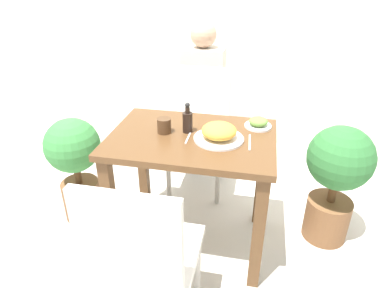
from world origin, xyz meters
The scene contains 13 objects.
ground_plane centered at (0.00, 0.00, 0.00)m, with size 16.00×16.00×0.00m, color beige.
dining_table centered at (0.00, 0.00, 0.59)m, with size 0.89×0.63×0.73m.
chair_near centered at (-0.07, -0.66, 0.51)m, with size 0.42×0.42×0.90m.
chair_far centered at (-0.08, 0.66, 0.51)m, with size 0.42×0.42×0.90m.
food_plate centered at (0.15, -0.02, 0.77)m, with size 0.26×0.26×0.09m.
side_plate centered at (0.34, 0.19, 0.76)m, with size 0.15×0.15×0.06m.
drink_cup centered at (-0.16, 0.01, 0.77)m, with size 0.08×0.08×0.08m.
sauce_bottle centered at (-0.03, 0.04, 0.80)m, with size 0.05×0.05×0.17m.
fork_utensil centered at (-0.01, -0.02, 0.73)m, with size 0.01×0.17×0.00m.
spoon_utensil centered at (0.31, -0.02, 0.73)m, with size 0.02×0.17×0.00m.
potted_plant_left centered at (-0.78, 0.07, 0.43)m, with size 0.35×0.35×0.72m.
potted_plant_right centered at (0.82, 0.21, 0.45)m, with size 0.37×0.37×0.76m.
person_figure centered at (-0.13, 1.05, 0.58)m, with size 0.34×0.22×1.17m.
Camera 1 is at (0.34, -1.61, 1.55)m, focal length 32.00 mm.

